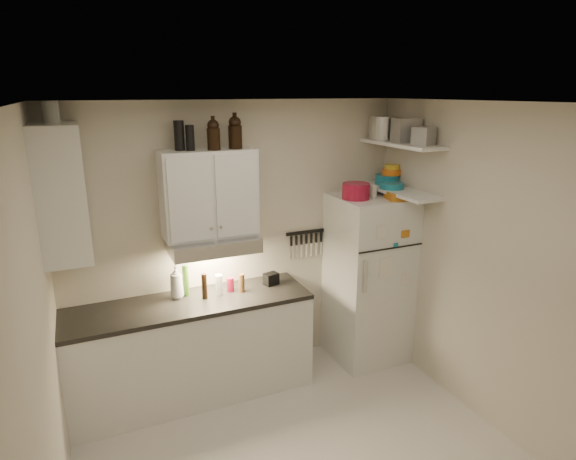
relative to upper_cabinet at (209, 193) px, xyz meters
name	(u,v)px	position (x,y,z in m)	size (l,w,h in m)	color
ceiling	(311,101)	(0.30, -1.33, 0.78)	(3.20, 3.00, 0.02)	white
back_wall	(238,242)	(0.30, 0.18, -0.53)	(3.20, 0.02, 2.60)	beige
left_wall	(39,356)	(-1.31, -1.33, -0.53)	(0.02, 3.00, 2.60)	beige
right_wall	(489,270)	(1.91, -1.33, -0.53)	(0.02, 3.00, 2.60)	beige
base_cabinet	(192,351)	(-0.25, -0.14, -1.39)	(2.10, 0.60, 0.88)	white
countertop	(190,304)	(-0.25, -0.14, -0.93)	(2.10, 0.62, 0.04)	black
upper_cabinet	(209,193)	(0.00, 0.00, 0.00)	(0.80, 0.33, 0.75)	white
side_cabinet	(61,193)	(-1.14, -0.14, 0.12)	(0.33, 0.55, 1.00)	white
range_hood	(213,244)	(0.00, -0.06, -0.44)	(0.76, 0.46, 0.12)	silver
fridge	(368,279)	(1.55, -0.18, -0.98)	(0.70, 0.68, 1.70)	white
shelf_hi	(402,144)	(1.75, -0.31, 0.38)	(0.30, 0.95, 0.03)	white
shelf_lo	(399,191)	(1.75, -0.31, -0.07)	(0.30, 0.95, 0.03)	white
knife_strip	(306,232)	(1.00, 0.15, -0.51)	(0.42, 0.02, 0.03)	black
dutch_oven	(356,191)	(1.34, -0.21, -0.05)	(0.26, 0.26, 0.15)	maroon
book_stack	(397,196)	(1.68, -0.38, -0.09)	(0.18, 0.22, 0.07)	#BC6D17
spice_jar	(374,191)	(1.55, -0.18, -0.07)	(0.07, 0.07, 0.11)	silver
stock_pot	(384,128)	(1.78, 0.03, 0.50)	(0.30, 0.30, 0.22)	silver
tin_a	(406,130)	(1.78, -0.32, 0.50)	(0.22, 0.20, 0.22)	#AAAAAD
tin_b	(424,136)	(1.78, -0.57, 0.47)	(0.16, 0.16, 0.16)	#AAAAAD
bowl_teal	(387,180)	(1.80, -0.04, 0.00)	(0.23, 0.23, 0.09)	teal
bowl_orange	(392,172)	(1.84, -0.05, 0.07)	(0.19, 0.19, 0.06)	orange
bowl_yellow	(392,167)	(1.84, -0.05, 0.12)	(0.15, 0.15, 0.05)	gold
plates	(392,186)	(1.71, -0.25, -0.02)	(0.23, 0.23, 0.06)	teal
growler_a	(213,134)	(0.04, -0.07, 0.50)	(0.11, 0.11, 0.26)	black
growler_b	(235,132)	(0.24, -0.05, 0.51)	(0.12, 0.12, 0.28)	black
thermos_a	(190,138)	(-0.14, -0.02, 0.48)	(0.07, 0.07, 0.21)	black
thermos_b	(179,136)	(-0.22, 0.02, 0.50)	(0.08, 0.08, 0.24)	black
side_jar	(50,112)	(-1.14, -0.08, 0.70)	(0.12, 0.12, 0.16)	silver
soap_bottle	(176,280)	(-0.33, -0.01, -0.73)	(0.13, 0.13, 0.34)	white
pepper_mill	(242,283)	(0.23, -0.12, -0.82)	(0.05, 0.05, 0.17)	brown
oil_bottle	(186,280)	(-0.24, 0.00, -0.76)	(0.05, 0.05, 0.29)	#3C701C
vinegar_bottle	(204,286)	(-0.11, -0.13, -0.79)	(0.05, 0.05, 0.23)	black
clear_bottle	(219,285)	(0.03, -0.10, -0.81)	(0.06, 0.06, 0.19)	silver
red_jar	(230,284)	(0.14, -0.06, -0.84)	(0.07, 0.07, 0.13)	maroon
caddy	(271,279)	(0.54, -0.06, -0.85)	(0.13, 0.09, 0.11)	black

